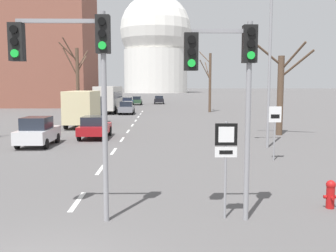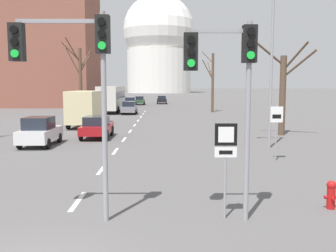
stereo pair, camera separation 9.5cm
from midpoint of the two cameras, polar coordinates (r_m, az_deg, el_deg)
lane_stripe_0 at (r=12.35m, az=-13.85°, el=-11.10°), size 0.16×2.00×0.01m
lane_stripe_1 at (r=16.62m, az=-10.40°, el=-6.52°), size 0.16×2.00×0.01m
lane_stripe_2 at (r=20.98m, az=-8.41°, el=-3.82°), size 0.16×2.00×0.01m
lane_stripe_3 at (r=25.40m, az=-7.11°, el=-2.05°), size 0.16×2.00×0.01m
lane_stripe_4 at (r=29.84m, az=-6.20°, el=-0.80°), size 0.16×2.00×0.01m
lane_stripe_5 at (r=34.29m, az=-5.53°, el=0.12°), size 0.16×2.00×0.01m
lane_stripe_6 at (r=38.75m, az=-5.01°, el=0.83°), size 0.16×2.00×0.01m
lane_stripe_7 at (r=43.23m, az=-4.60°, el=1.40°), size 0.16×2.00×0.01m
lane_stripe_8 at (r=47.70m, az=-4.26°, el=1.85°), size 0.16×2.00×0.01m
lane_stripe_9 at (r=52.19m, az=-3.98°, el=2.23°), size 0.16×2.00×0.01m
traffic_signal_near_right at (r=9.96m, az=9.04°, el=8.21°), size 1.88×0.34×5.29m
traffic_signal_centre_tall at (r=10.07m, az=-14.34°, el=9.22°), size 2.56×0.34×5.52m
route_sign_post at (r=10.22m, az=8.54°, el=-4.04°), size 0.60×0.08×2.68m
speed_limit_sign at (r=18.68m, az=15.83°, el=0.39°), size 0.60×0.08×2.68m
fire_hydrant at (r=12.23m, az=23.32°, el=-9.38°), size 0.40×0.34×0.85m
street_lamp_right at (r=22.38m, az=14.38°, el=10.48°), size 1.88×0.36×8.90m
sedan_near_left at (r=47.40m, az=-6.39°, el=2.79°), size 1.85×3.87×1.63m
sedan_near_right at (r=64.85m, az=-6.33°, el=3.70°), size 1.98×4.49×1.57m
sedan_mid_centre at (r=69.89m, az=-4.77°, el=3.91°), size 1.75×4.12×1.61m
sedan_far_left at (r=23.81m, az=-19.35°, el=-0.84°), size 1.82×3.80×1.76m
sedan_far_right at (r=26.26m, az=-11.19°, el=-0.12°), size 1.89×3.89×1.53m
sedan_distant_centre at (r=73.51m, az=-1.41°, el=4.06°), size 1.90×4.35×1.62m
city_bus at (r=51.47m, az=-9.02°, el=4.40°), size 2.66×10.80×3.48m
delivery_truck at (r=34.01m, az=-12.72°, el=2.82°), size 2.44×7.20×3.14m
bare_tree_left_near at (r=56.27m, az=-13.76°, el=7.58°), size 3.80×4.84×10.32m
bare_tree_right_near at (r=51.13m, az=6.28°, el=6.86°), size 1.67×3.74×8.27m
bare_tree_right_far at (r=28.39m, az=16.72°, el=5.28°), size 4.39×1.82×6.94m
capitol_dome at (r=182.66m, az=-1.91°, el=12.40°), size 33.73×33.73×47.65m
apartment_block_left at (r=70.04m, az=-19.24°, el=14.29°), size 18.00×14.00×27.72m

